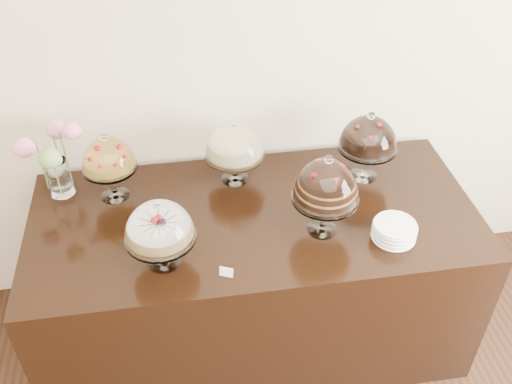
{
  "coord_description": "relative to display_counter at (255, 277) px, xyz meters",
  "views": [
    {
      "loc": [
        -0.61,
        0.37,
        2.75
      ],
      "look_at": [
        -0.28,
        2.4,
        1.08
      ],
      "focal_mm": 40.0,
      "sensor_mm": 36.0,
      "label": 1
    }
  ],
  "objects": [
    {
      "name": "cake_stand_choco_layer",
      "position": [
        0.3,
        -0.16,
        0.73
      ],
      "size": [
        0.31,
        0.31,
        0.43
      ],
      "color": "white",
      "rests_on": "display_counter"
    },
    {
      "name": "price_card_left",
      "position": [
        -0.18,
        -0.38,
        0.47
      ],
      "size": [
        0.06,
        0.04,
        0.04
      ],
      "primitive_type": "cube",
      "rotation": [
        -0.21,
        0.0,
        -0.4
      ],
      "color": "white",
      "rests_on": "display_counter"
    },
    {
      "name": "wall_back",
      "position": [
        0.28,
        0.55,
        1.05
      ],
      "size": [
        5.0,
        0.04,
        3.0
      ],
      "primitive_type": "cube",
      "color": "beige",
      "rests_on": "ground"
    },
    {
      "name": "cake_stand_dark_choco",
      "position": [
        0.62,
        0.22,
        0.7
      ],
      "size": [
        0.31,
        0.31,
        0.39
      ],
      "color": "white",
      "rests_on": "display_counter"
    },
    {
      "name": "display_counter",
      "position": [
        0.0,
        0.0,
        0.0
      ],
      "size": [
        2.2,
        1.0,
        0.9
      ],
      "primitive_type": "cube",
      "color": "black",
      "rests_on": "ground"
    },
    {
      "name": "flower_vase",
      "position": [
        -0.95,
        0.32,
        0.68
      ],
      "size": [
        0.33,
        0.37,
        0.41
      ],
      "color": "white",
      "rests_on": "display_counter"
    },
    {
      "name": "cake_stand_fruit_tart",
      "position": [
        -0.68,
        0.26,
        0.69
      ],
      "size": [
        0.27,
        0.27,
        0.38
      ],
      "color": "white",
      "rests_on": "display_counter"
    },
    {
      "name": "cake_stand_cheesecake",
      "position": [
        -0.06,
        0.3,
        0.67
      ],
      "size": [
        0.31,
        0.31,
        0.36
      ],
      "color": "white",
      "rests_on": "display_counter"
    },
    {
      "name": "cake_stand_sugar_sponge",
      "position": [
        -0.45,
        -0.26,
        0.67
      ],
      "size": [
        0.31,
        0.31,
        0.36
      ],
      "color": "white",
      "rests_on": "display_counter"
    },
    {
      "name": "plate_stack",
      "position": [
        0.62,
        -0.27,
        0.49
      ],
      "size": [
        0.2,
        0.2,
        0.08
      ],
      "color": "white",
      "rests_on": "display_counter"
    }
  ]
}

